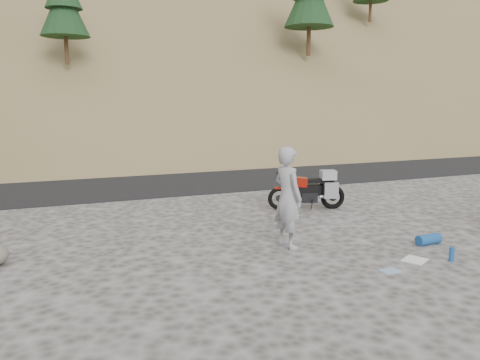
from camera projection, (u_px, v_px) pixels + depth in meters
name	position (u px, v px, depth m)	size (l,w,h in m)	color
ground	(327.00, 246.00, 8.78)	(140.00, 140.00, 0.00)	#413F3C
road	(195.00, 176.00, 17.04)	(120.00, 7.00, 0.05)	black
hillside	(100.00, 11.00, 44.42)	(120.00, 73.00, 46.72)	brown
motorcycle	(310.00, 190.00, 11.72)	(1.93, 0.87, 1.17)	black
man	(287.00, 247.00, 8.76)	(0.69, 0.45, 1.89)	#939398
gear_white_cloth	(415.00, 260.00, 8.01)	(0.39, 0.35, 0.01)	white
gear_blue_mat	(428.00, 239.00, 8.87)	(0.20, 0.20, 0.50)	#17488B
gear_bottle	(452.00, 254.00, 7.95)	(0.09, 0.09, 0.24)	#17488B
gear_blue_cloth	(390.00, 271.00, 7.49)	(0.30, 0.22, 0.01)	#7E9FC3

